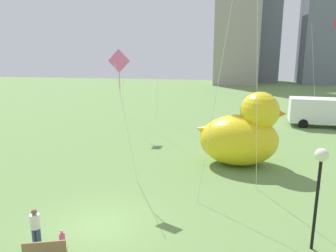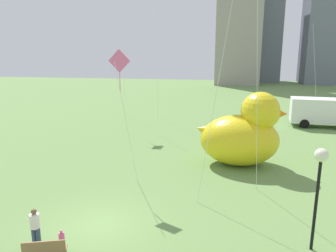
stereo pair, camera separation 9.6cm
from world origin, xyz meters
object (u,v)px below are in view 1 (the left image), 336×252
Objects in this scene: park_bench at (45,250)px; person_child at (62,240)px; person_adult at (35,226)px; giant_inflatable_duck at (242,134)px; kite_pink at (119,65)px; lamppost at (320,170)px; box_truck at (321,112)px.

park_bench is 0.78m from person_child.
person_adult is 1.27m from person_child.
park_bench is 14.29m from giant_inflatable_duck.
person_adult is 14.02m from giant_inflatable_duck.
park_bench is at bearing -94.55° from kite_pink.
park_bench is at bearing -166.28° from lamppost.
park_bench is 1.33m from person_adult.
lamppost is 0.63× the size of box_truck.
person_child is at bearing -9.01° from person_adult.
giant_inflatable_duck is (7.37, 11.22, 1.62)m from person_child.
person_adult is 11.18m from lamppost.
giant_inflatable_duck is at bearing -123.97° from box_truck.
person_child is 10.16m from lamppost.
kite_pink is (1.51, 6.90, 5.93)m from person_adult.
person_adult reaches higher than park_bench.
kite_pink is (0.62, 7.80, 6.33)m from park_bench.
lamppost is at bearing -76.76° from giant_inflatable_duck.
kite_pink reaches higher than park_bench.
kite_pink is at bearing 77.67° from person_adult.
person_adult is at bearing -102.33° from kite_pink.
giant_inflatable_duck reaches higher than person_child.
person_adult is 1.74× the size of person_child.
box_truck reaches higher than person_child.
box_truck is (6.21, 22.05, -1.86)m from lamppost.
lamppost is at bearing 13.72° from park_bench.
person_adult is 29.07m from box_truck.
box_truck reaches higher than person_adult.
person_child is 0.22× the size of lamppost.
lamppost is at bearing 7.98° from person_adult.
person_adult is 0.24× the size of box_truck.
person_child is (0.31, 0.72, 0.03)m from park_bench.
park_bench is at bearing -113.33° from person_child.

